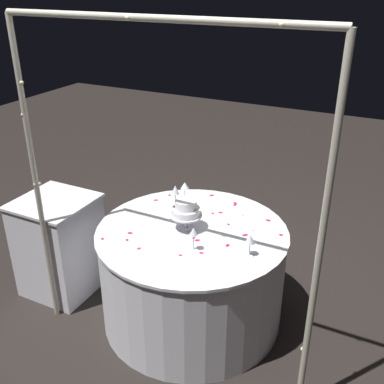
{
  "coord_description": "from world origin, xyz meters",
  "views": [
    {
      "loc": [
        -1.19,
        2.38,
        2.29
      ],
      "look_at": [
        0.0,
        0.0,
        1.02
      ],
      "focal_mm": 42.52,
      "sensor_mm": 36.0,
      "label": 1
    }
  ],
  "objects_px": {
    "main_table": "(192,275)",
    "side_table": "(60,245)",
    "decorative_arch": "(155,163)",
    "tiered_cake": "(186,210)",
    "cake_knife": "(245,219)",
    "wine_glass_1": "(250,240)",
    "wine_glass_3": "(175,191)",
    "wine_glass_2": "(185,186)",
    "wine_glass_0": "(194,233)"
  },
  "relations": [
    {
      "from": "main_table",
      "to": "wine_glass_2",
      "type": "relative_size",
      "value": 9.61
    },
    {
      "from": "main_table",
      "to": "wine_glass_1",
      "type": "bearing_deg",
      "value": 166.35
    },
    {
      "from": "decorative_arch",
      "to": "tiered_cake",
      "type": "bearing_deg",
      "value": -83.82
    },
    {
      "from": "wine_glass_3",
      "to": "cake_knife",
      "type": "bearing_deg",
      "value": -173.53
    },
    {
      "from": "side_table",
      "to": "cake_knife",
      "type": "xyz_separation_m",
      "value": [
        -1.34,
        -0.46,
        0.34
      ]
    },
    {
      "from": "main_table",
      "to": "tiered_cake",
      "type": "xyz_separation_m",
      "value": [
        0.05,
        -0.01,
        0.5
      ]
    },
    {
      "from": "side_table",
      "to": "wine_glass_3",
      "type": "distance_m",
      "value": 1.02
    },
    {
      "from": "decorative_arch",
      "to": "side_table",
      "type": "bearing_deg",
      "value": -14.91
    },
    {
      "from": "decorative_arch",
      "to": "side_table",
      "type": "relative_size",
      "value": 2.72
    },
    {
      "from": "decorative_arch",
      "to": "wine_glass_2",
      "type": "relative_size",
      "value": 15.6
    },
    {
      "from": "wine_glass_3",
      "to": "side_table",
      "type": "bearing_deg",
      "value": 26.13
    },
    {
      "from": "decorative_arch",
      "to": "wine_glass_3",
      "type": "height_order",
      "value": "decorative_arch"
    },
    {
      "from": "main_table",
      "to": "side_table",
      "type": "xyz_separation_m",
      "value": [
        1.08,
        0.15,
        0.03
      ]
    },
    {
      "from": "main_table",
      "to": "side_table",
      "type": "height_order",
      "value": "side_table"
    },
    {
      "from": "decorative_arch",
      "to": "tiered_cake",
      "type": "relative_size",
      "value": 9.66
    },
    {
      "from": "wine_glass_2",
      "to": "side_table",
      "type": "bearing_deg",
      "value": 35.01
    },
    {
      "from": "main_table",
      "to": "side_table",
      "type": "bearing_deg",
      "value": 8.01
    },
    {
      "from": "side_table",
      "to": "wine_glass_1",
      "type": "xyz_separation_m",
      "value": [
        -1.53,
        -0.04,
        0.45
      ]
    },
    {
      "from": "wine_glass_0",
      "to": "wine_glass_3",
      "type": "height_order",
      "value": "wine_glass_3"
    },
    {
      "from": "main_table",
      "to": "cake_knife",
      "type": "xyz_separation_m",
      "value": [
        -0.27,
        -0.31,
        0.37
      ]
    },
    {
      "from": "decorative_arch",
      "to": "wine_glass_2",
      "type": "bearing_deg",
      "value": -72.57
    },
    {
      "from": "tiered_cake",
      "to": "wine_glass_1",
      "type": "xyz_separation_m",
      "value": [
        -0.5,
        0.12,
        -0.03
      ]
    },
    {
      "from": "wine_glass_3",
      "to": "wine_glass_0",
      "type": "bearing_deg",
      "value": 129.46
    },
    {
      "from": "main_table",
      "to": "wine_glass_2",
      "type": "distance_m",
      "value": 0.68
    },
    {
      "from": "main_table",
      "to": "tiered_cake",
      "type": "bearing_deg",
      "value": -9.81
    },
    {
      "from": "main_table",
      "to": "tiered_cake",
      "type": "height_order",
      "value": "tiered_cake"
    },
    {
      "from": "wine_glass_1",
      "to": "tiered_cake",
      "type": "bearing_deg",
      "value": -13.28
    },
    {
      "from": "decorative_arch",
      "to": "wine_glass_3",
      "type": "distance_m",
      "value": 0.9
    },
    {
      "from": "main_table",
      "to": "wine_glass_3",
      "type": "xyz_separation_m",
      "value": [
        0.26,
        -0.25,
        0.5
      ]
    },
    {
      "from": "side_table",
      "to": "cake_knife",
      "type": "distance_m",
      "value": 1.46
    },
    {
      "from": "side_table",
      "to": "wine_glass_0",
      "type": "distance_m",
      "value": 1.28
    },
    {
      "from": "tiered_cake",
      "to": "cake_knife",
      "type": "relative_size",
      "value": 0.92
    },
    {
      "from": "decorative_arch",
      "to": "wine_glass_0",
      "type": "bearing_deg",
      "value": -117.17
    },
    {
      "from": "tiered_cake",
      "to": "wine_glass_3",
      "type": "height_order",
      "value": "tiered_cake"
    },
    {
      "from": "wine_glass_3",
      "to": "wine_glass_1",
      "type": "bearing_deg",
      "value": 153.31
    },
    {
      "from": "main_table",
      "to": "tiered_cake",
      "type": "relative_size",
      "value": 5.95
    },
    {
      "from": "side_table",
      "to": "wine_glass_2",
      "type": "distance_m",
      "value": 1.08
    },
    {
      "from": "decorative_arch",
      "to": "side_table",
      "type": "distance_m",
      "value": 1.49
    },
    {
      "from": "tiered_cake",
      "to": "wine_glass_2",
      "type": "height_order",
      "value": "tiered_cake"
    },
    {
      "from": "wine_glass_2",
      "to": "wine_glass_3",
      "type": "xyz_separation_m",
      "value": [
        -0.01,
        0.17,
        0.03
      ]
    },
    {
      "from": "decorative_arch",
      "to": "main_table",
      "type": "height_order",
      "value": "decorative_arch"
    },
    {
      "from": "decorative_arch",
      "to": "wine_glass_1",
      "type": "relative_size",
      "value": 14.37
    },
    {
      "from": "tiered_cake",
      "to": "wine_glass_3",
      "type": "bearing_deg",
      "value": -48.54
    },
    {
      "from": "tiered_cake",
      "to": "wine_glass_2",
      "type": "relative_size",
      "value": 1.62
    },
    {
      "from": "wine_glass_3",
      "to": "main_table",
      "type": "bearing_deg",
      "value": 136.46
    },
    {
      "from": "decorative_arch",
      "to": "wine_glass_1",
      "type": "xyz_separation_m",
      "value": [
        -0.45,
        -0.33,
        -0.54
      ]
    },
    {
      "from": "side_table",
      "to": "wine_glass_1",
      "type": "bearing_deg",
      "value": -178.42
    },
    {
      "from": "main_table",
      "to": "wine_glass_0",
      "type": "xyz_separation_m",
      "value": [
        -0.12,
        0.21,
        0.48
      ]
    },
    {
      "from": "wine_glass_0",
      "to": "wine_glass_3",
      "type": "xyz_separation_m",
      "value": [
        0.38,
        -0.46,
        0.01
      ]
    },
    {
      "from": "wine_glass_0",
      "to": "wine_glass_3",
      "type": "bearing_deg",
      "value": -50.54
    }
  ]
}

